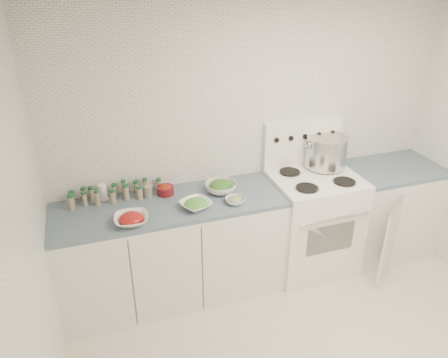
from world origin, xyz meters
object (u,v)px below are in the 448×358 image
bowl_tomato (131,219)px  bowl_snowpea (196,204)px  stock_pot (326,150)px  stove (311,219)px

bowl_tomato → bowl_snowpea: (0.51, 0.06, -0.00)m
stock_pot → stove: bearing=-137.4°
stove → stock_pot: bearing=42.6°
stock_pot → bowl_tomato: bearing=-169.0°
bowl_tomato → bowl_snowpea: bearing=6.9°
stove → bowl_snowpea: (-1.12, -0.13, 0.44)m
bowl_tomato → bowl_snowpea: 0.51m
stock_pot → bowl_snowpea: bearing=-167.5°
stove → bowl_tomato: stove is taller
stock_pot → bowl_snowpea: size_ratio=1.30×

